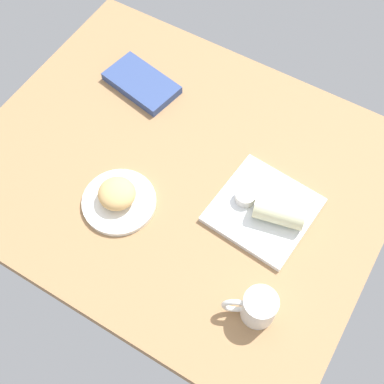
{
  "coord_description": "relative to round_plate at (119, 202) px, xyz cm",
  "views": [
    {
      "loc": [
        41.32,
        -62.17,
        122.08
      ],
      "look_at": [
        7.66,
        -5.91,
        7.0
      ],
      "focal_mm": 48.7,
      "sensor_mm": 36.0,
      "label": 1
    }
  ],
  "objects": [
    {
      "name": "dining_table",
      "position": [
        7.61,
        16.89,
        -2.7
      ],
      "size": [
        110.0,
        90.0,
        4.0
      ],
      "primitive_type": "cube",
      "color": "#9E754C",
      "rests_on": "ground"
    },
    {
      "name": "round_plate",
      "position": [
        0.0,
        0.0,
        0.0
      ],
      "size": [
        19.08,
        19.08,
        1.4
      ],
      "primitive_type": "cylinder",
      "color": "white",
      "rests_on": "dining_table"
    },
    {
      "name": "scone_pastry",
      "position": [
        -0.39,
        0.31,
        3.45
      ],
      "size": [
        11.28,
        11.21,
        5.51
      ],
      "primitive_type": "ellipsoid",
      "rotation": [
        0.0,
        0.0,
        6.09
      ],
      "color": "tan",
      "rests_on": "round_plate"
    },
    {
      "name": "square_plate",
      "position": [
        32.91,
        16.43,
        0.1
      ],
      "size": [
        25.61,
        25.61,
        1.6
      ],
      "primitive_type": "cube",
      "rotation": [
        0.0,
        0.0,
        -0.09
      ],
      "color": "white",
      "rests_on": "dining_table"
    },
    {
      "name": "sauce_cup",
      "position": [
        27.58,
        16.57,
        2.38
      ],
      "size": [
        5.43,
        5.43,
        2.76
      ],
      "color": "silver",
      "rests_on": "square_plate"
    },
    {
      "name": "breakfast_wrap",
      "position": [
        37.17,
        16.32,
        3.93
      ],
      "size": [
        13.54,
        8.7,
        6.07
      ],
      "primitive_type": "cylinder",
      "rotation": [
        1.57,
        0.0,
        4.94
      ],
      "color": "beige",
      "rests_on": "square_plate"
    },
    {
      "name": "book_stack",
      "position": [
        -16.82,
        35.78,
        0.58
      ],
      "size": [
        23.26,
        15.93,
        2.56
      ],
      "color": "#33477F",
      "rests_on": "dining_table"
    },
    {
      "name": "coffee_mug",
      "position": [
        43.43,
        -7.61,
        3.7
      ],
      "size": [
        11.87,
        8.37,
        8.59
      ],
      "color": "white",
      "rests_on": "dining_table"
    }
  ]
}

